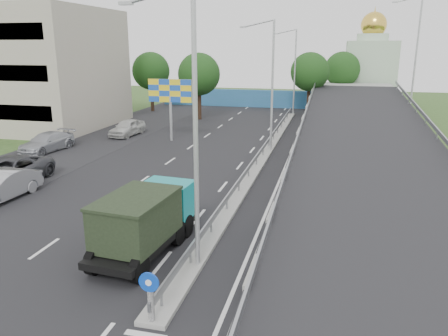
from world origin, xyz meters
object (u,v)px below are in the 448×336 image
(sign_bollard, at_px, (150,297))
(lamp_post_mid, at_px, (270,79))
(church, at_px, (370,67))
(lamp_post_near, at_px, (190,119))
(parked_car_b, at_px, (1,186))
(dump_truck, at_px, (146,218))
(lamp_post_far, at_px, (293,67))
(parked_car_d, at_px, (47,142))
(parked_car_c, at_px, (8,172))
(parked_car_e, at_px, (127,128))
(billboard, at_px, (170,94))

(sign_bollard, height_order, lamp_post_mid, lamp_post_mid)
(lamp_post_mid, distance_m, church, 35.41)
(lamp_post_near, relative_size, church, 0.73)
(lamp_post_mid, height_order, parked_car_b, lamp_post_mid)
(dump_truck, bearing_deg, church, 82.23)
(lamp_post_far, bearing_deg, lamp_post_mid, -90.00)
(parked_car_d, bearing_deg, dump_truck, -36.41)
(lamp_post_mid, height_order, parked_car_c, lamp_post_mid)
(sign_bollard, height_order, parked_car_c, sign_bollard)
(parked_car_b, bearing_deg, sign_bollard, -31.32)
(lamp_post_mid, height_order, parked_car_e, lamp_post_mid)
(lamp_post_mid, height_order, lamp_post_far, same)
(dump_truck, xyz_separation_m, parked_car_e, (-11.73, 22.25, -0.69))
(parked_car_b, xyz_separation_m, parked_car_d, (-4.79, 10.86, -0.05))
(sign_bollard, distance_m, parked_car_d, 26.15)
(dump_truck, bearing_deg, parked_car_d, 141.02)
(sign_bollard, distance_m, dump_truck, 5.25)
(sign_bollard, xyz_separation_m, church, (10.00, 57.83, 4.28))
(lamp_post_mid, xyz_separation_m, parked_car_d, (-17.51, -4.31, -5.06))
(lamp_post_near, xyz_separation_m, dump_truck, (-2.29, 0.93, -4.33))
(lamp_post_far, bearing_deg, dump_truck, -93.36)
(sign_bollard, height_order, dump_truck, dump_truck)
(dump_truck, xyz_separation_m, parked_car_b, (-10.43, 3.91, -0.67))
(parked_car_d, bearing_deg, lamp_post_mid, 21.54)
(church, bearing_deg, dump_truck, -102.93)
(sign_bollard, bearing_deg, lamp_post_far, 89.86)
(billboard, height_order, parked_car_c, billboard)
(parked_car_c, xyz_separation_m, parked_car_e, (0.16, 15.98, -0.07))
(sign_bollard, distance_m, lamp_post_mid, 24.30)
(sign_bollard, height_order, parked_car_d, sign_bollard)
(lamp_post_mid, bearing_deg, parked_car_e, 167.22)
(church, relative_size, parked_car_e, 3.00)
(parked_car_b, distance_m, parked_car_e, 18.39)
(lamp_post_far, xyz_separation_m, dump_truck, (-2.29, -39.07, -4.33))
(sign_bollard, relative_size, church, 0.12)
(church, xyz_separation_m, parked_car_c, (-24.07, -46.80, -4.46))
(lamp_post_near, xyz_separation_m, church, (9.89, 54.00, -0.50))
(sign_bollard, relative_size, dump_truck, 0.27)
(parked_car_c, bearing_deg, lamp_post_near, -26.89)
(dump_truck, relative_size, parked_car_e, 1.35)
(dump_truck, bearing_deg, billboard, 113.08)
(parked_car_c, distance_m, parked_car_e, 15.98)
(sign_bollard, xyz_separation_m, lamp_post_near, (0.11, 3.83, 4.77))
(church, bearing_deg, lamp_post_mid, -106.22)
(lamp_post_mid, xyz_separation_m, dump_truck, (-2.29, -19.07, -4.33))
(sign_bollard, bearing_deg, billboard, 109.21)
(parked_car_b, bearing_deg, lamp_post_far, 73.26)
(parked_car_e, bearing_deg, sign_bollard, -58.38)
(dump_truck, bearing_deg, lamp_post_mid, 88.30)
(lamp_post_near, bearing_deg, billboard, 112.49)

